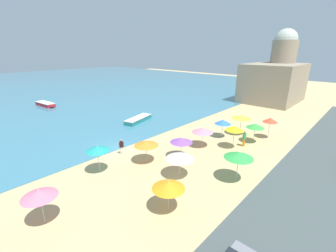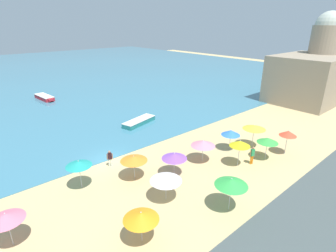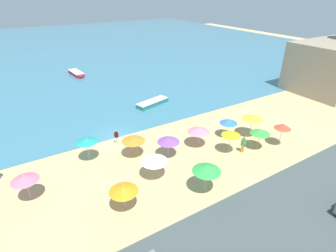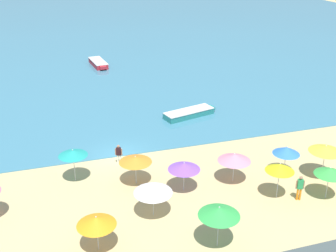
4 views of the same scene
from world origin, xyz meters
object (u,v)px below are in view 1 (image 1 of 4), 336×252
at_px(bather_2, 121,146).
at_px(bather_1, 244,138).
at_px(beach_umbrella_11, 239,155).
at_px(beach_umbrella_2, 39,194).
at_px(beach_umbrella_10, 203,130).
at_px(beach_umbrella_6, 180,156).
at_px(beach_umbrella_8, 255,126).
at_px(harbor_fortress, 276,77).
at_px(beach_umbrella_1, 168,185).
at_px(skiff_offshore, 46,104).
at_px(beach_umbrella_7, 241,117).
at_px(beach_umbrella_9, 98,149).
at_px(beach_umbrella_5, 181,140).
at_px(beach_umbrella_14, 234,128).
at_px(beach_umbrella_4, 270,120).
at_px(beach_umbrella_0, 146,143).
at_px(skiff_nearshore, 139,119).
at_px(beach_umbrella_3, 223,122).

bearing_deg(bather_2, bather_1, -38.73).
height_order(beach_umbrella_11, bather_1, beach_umbrella_11).
relative_size(beach_umbrella_2, beach_umbrella_10, 1.03).
distance_m(beach_umbrella_6, bather_2, 7.38).
height_order(beach_umbrella_8, harbor_fortress, harbor_fortress).
distance_m(beach_umbrella_1, skiff_offshore, 38.30).
xyz_separation_m(beach_umbrella_7, beach_umbrella_10, (-6.52, 1.43, -0.40)).
relative_size(beach_umbrella_8, beach_umbrella_9, 0.93).
height_order(beach_umbrella_5, beach_umbrella_11, beach_umbrella_11).
relative_size(beach_umbrella_6, beach_umbrella_11, 0.91).
xyz_separation_m(beach_umbrella_14, skiff_offshore, (-6.65, 36.17, -1.93)).
xyz_separation_m(beach_umbrella_2, beach_umbrella_10, (16.69, -0.51, -0.18)).
xyz_separation_m(beach_umbrella_4, bather_2, (-15.04, 9.63, -1.43)).
relative_size(beach_umbrella_11, bather_2, 1.62).
height_order(beach_umbrella_6, beach_umbrella_9, beach_umbrella_9).
bearing_deg(harbor_fortress, beach_umbrella_10, -174.73).
relative_size(beach_umbrella_9, harbor_fortress, 0.18).
height_order(beach_umbrella_8, skiff_offshore, beach_umbrella_8).
height_order(beach_umbrella_10, bather_2, beach_umbrella_10).
relative_size(beach_umbrella_0, beach_umbrella_14, 0.88).
relative_size(bather_2, skiff_offshore, 0.31).
relative_size(beach_umbrella_14, bather_2, 1.61).
bearing_deg(skiff_offshore, skiff_nearshore, -74.38).
bearing_deg(skiff_offshore, beach_umbrella_8, -75.20).
relative_size(beach_umbrella_7, beach_umbrella_11, 0.99).
bearing_deg(beach_umbrella_4, beach_umbrella_7, 109.54).
bearing_deg(beach_umbrella_1, beach_umbrella_6, 29.98).
height_order(beach_umbrella_8, skiff_nearshore, beach_umbrella_8).
distance_m(beach_umbrella_1, harbor_fortress, 42.24).
bearing_deg(harbor_fortress, beach_umbrella_11, -165.50).
height_order(beach_umbrella_9, bather_1, beach_umbrella_9).
relative_size(bather_1, harbor_fortress, 0.12).
bearing_deg(bather_2, beach_umbrella_4, -32.61).
bearing_deg(beach_umbrella_14, beach_umbrella_8, -17.96).
xyz_separation_m(beach_umbrella_10, beach_umbrella_14, (1.95, -2.81, 0.38)).
bearing_deg(skiff_nearshore, beach_umbrella_10, -95.25).
bearing_deg(beach_umbrella_8, beach_umbrella_4, -16.92).
distance_m(beach_umbrella_0, bather_1, 11.36).
bearing_deg(beach_umbrella_3, beach_umbrella_4, -51.04).
bearing_deg(beach_umbrella_9, beach_umbrella_0, -21.97).
height_order(beach_umbrella_2, bather_1, beach_umbrella_2).
relative_size(beach_umbrella_1, beach_umbrella_6, 0.93).
height_order(beach_umbrella_2, harbor_fortress, harbor_fortress).
relative_size(beach_umbrella_2, bather_1, 1.33).
height_order(beach_umbrella_7, beach_umbrella_9, beach_umbrella_7).
bearing_deg(beach_umbrella_4, beach_umbrella_8, 163.08).
xyz_separation_m(beach_umbrella_2, beach_umbrella_14, (18.64, -3.31, 0.20)).
bearing_deg(beach_umbrella_0, beach_umbrella_14, -27.84).
height_order(skiff_nearshore, skiff_offshore, skiff_offshore).
relative_size(beach_umbrella_3, beach_umbrella_4, 0.87).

